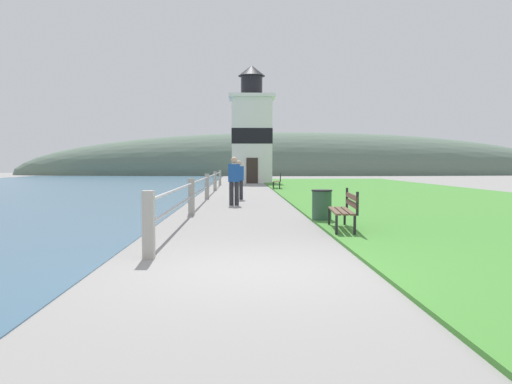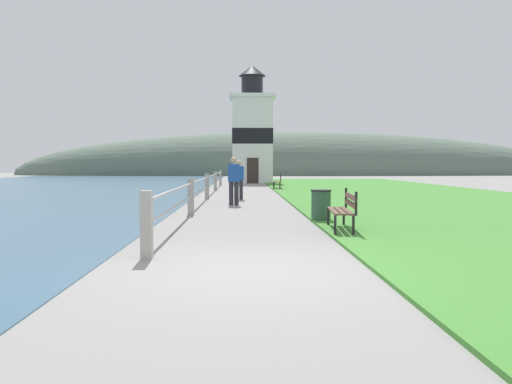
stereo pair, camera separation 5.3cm
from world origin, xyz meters
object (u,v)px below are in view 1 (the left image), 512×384
lighthouse (252,133)px  person_by_railing (239,178)px  park_bench_midway (278,180)px  park_bench_near (345,208)px  trash_bin (322,206)px  person_strolling (234,179)px

lighthouse → person_by_railing: (-0.98, -19.31, -3.12)m
park_bench_midway → person_by_railing: size_ratio=1.15×
park_bench_near → trash_bin: bearing=-78.8°
park_bench_near → lighthouse: lighthouse is taller
park_bench_midway → lighthouse: (-1.33, 10.69, 3.48)m
park_bench_near → trash_bin: size_ratio=2.12×
person_strolling → trash_bin: (2.34, -5.34, -0.53)m
park_bench_midway → person_strolling: size_ratio=1.08×
park_bench_midway → person_strolling: person_strolling is taller
person_by_railing → trash_bin: person_by_railing is taller
lighthouse → park_bench_near: bearing=-87.3°
person_by_railing → trash_bin: size_ratio=1.97×
person_strolling → trash_bin: bearing=-157.3°
park_bench_near → person_strolling: size_ratio=1.01×
park_bench_near → trash_bin: park_bench_near is taller
park_bench_midway → person_by_railing: person_by_railing is taller
park_bench_midway → trash_bin: park_bench_midway is taller
person_strolling → person_by_railing: (0.17, 2.96, -0.06)m
park_bench_near → lighthouse: size_ratio=0.19×
trash_bin → person_strolling: bearing=113.7°
park_bench_midway → trash_bin: size_ratio=2.26×
park_bench_near → lighthouse: bearing=-82.2°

